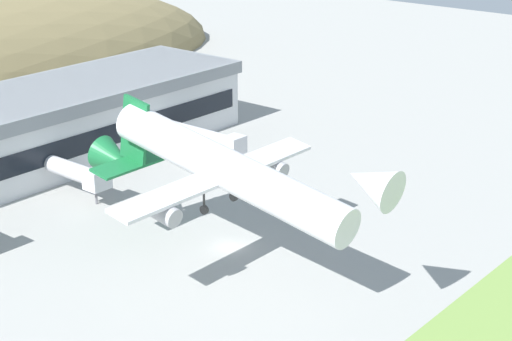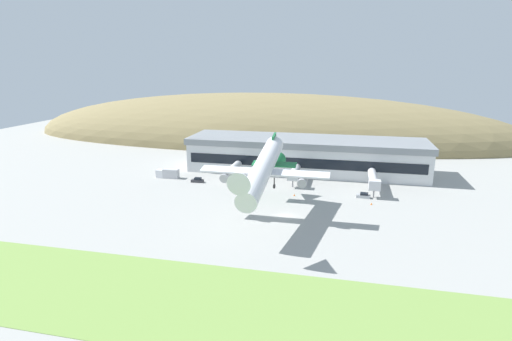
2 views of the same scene
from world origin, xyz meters
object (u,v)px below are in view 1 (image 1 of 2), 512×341
jetway_1 (80,173)px  traffic_cone_1 (259,176)px  cargo_airplane (223,170)px  traffic_cone_0 (144,213)px  jetway_2 (206,137)px  service_car_1 (224,169)px  terminal_building (19,129)px

jetway_1 → traffic_cone_1: size_ratio=21.12×
cargo_airplane → traffic_cone_1: 34.82m
jetway_1 → traffic_cone_0: jetway_1 is taller
jetway_2 → cargo_airplane: size_ratio=0.37×
cargo_airplane → traffic_cone_0: 24.48m
cargo_airplane → service_car_1: size_ratio=11.01×
terminal_building → jetway_2: 30.31m
jetway_1 → traffic_cone_0: (1.63, -11.87, -3.71)m
service_car_1 → traffic_cone_0: (-20.11, -2.68, -0.35)m
jetway_1 → cargo_airplane: 33.49m
service_car_1 → jetway_2: bearing=66.3°
jetway_2 → traffic_cone_1: jetway_2 is taller
terminal_building → service_car_1: bearing=-52.9°
traffic_cone_0 → service_car_1: bearing=7.6°
terminal_building → traffic_cone_1: (21.86, -32.00, -6.62)m
cargo_airplane → terminal_building: bearing=83.5°
jetway_2 → traffic_cone_0: size_ratio=29.54×
jetway_1 → traffic_cone_1: 28.19m
service_car_1 → traffic_cone_0: 20.29m
jetway_1 → service_car_1: (21.74, -9.19, -3.35)m
traffic_cone_0 → traffic_cone_1: 22.25m
terminal_building → traffic_cone_0: 29.78m
traffic_cone_0 → traffic_cone_1: bearing=-7.7°
cargo_airplane → traffic_cone_1: bearing=32.0°
terminal_building → service_car_1: (19.91, -26.35, -6.27)m
terminal_building → traffic_cone_0: size_ratio=146.51×
terminal_building → traffic_cone_0: bearing=-90.4°
service_car_1 → traffic_cone_1: service_car_1 is taller
cargo_airplane → jetway_1: bearing=83.3°
service_car_1 → traffic_cone_0: bearing=-172.4°
service_car_1 → terminal_building: bearing=127.1°
cargo_airplane → traffic_cone_1: (27.45, 17.16, -12.84)m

